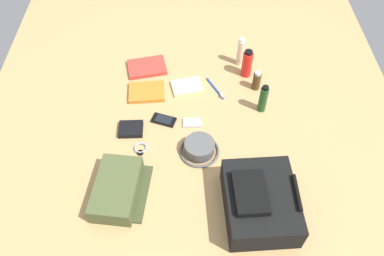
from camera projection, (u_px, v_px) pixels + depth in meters
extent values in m
cube|color=tan|center=(192.00, 135.00, 1.77)|extent=(2.64, 2.02, 0.02)
cube|color=black|center=(260.00, 202.00, 1.48)|extent=(0.35, 0.29, 0.13)
cube|color=black|center=(250.00, 193.00, 1.41)|extent=(0.19, 0.13, 0.03)
cylinder|color=black|center=(297.00, 192.00, 1.42)|extent=(0.15, 0.02, 0.02)
cube|color=#47512D|center=(117.00, 189.00, 1.53)|extent=(0.29, 0.20, 0.08)
cube|color=#394124|center=(141.00, 193.00, 1.56)|extent=(0.27, 0.09, 0.01)
cylinder|color=#515151|center=(199.00, 147.00, 1.67)|extent=(0.13, 0.13, 0.05)
torus|color=#515151|center=(199.00, 151.00, 1.70)|extent=(0.18, 0.18, 0.01)
cylinder|color=beige|center=(240.00, 53.00, 2.00)|extent=(0.04, 0.04, 0.15)
cylinder|color=silver|center=(242.00, 40.00, 1.93)|extent=(0.03, 0.03, 0.01)
cylinder|color=red|center=(247.00, 64.00, 1.95)|extent=(0.05, 0.05, 0.14)
cylinder|color=black|center=(249.00, 52.00, 1.89)|extent=(0.04, 0.04, 0.01)
cylinder|color=#473319|center=(257.00, 81.00, 1.91)|extent=(0.04, 0.04, 0.09)
cylinder|color=silver|center=(258.00, 73.00, 1.87)|extent=(0.03, 0.03, 0.01)
cylinder|color=#19471E|center=(263.00, 99.00, 1.80)|extent=(0.04, 0.04, 0.14)
cylinder|color=black|center=(266.00, 88.00, 1.74)|extent=(0.03, 0.03, 0.01)
cube|color=red|center=(147.00, 67.00, 2.03)|extent=(0.18, 0.22, 0.02)
cube|color=white|center=(147.00, 68.00, 2.03)|extent=(0.17, 0.21, 0.01)
cube|color=orange|center=(147.00, 92.00, 1.91)|extent=(0.14, 0.18, 0.02)
cube|color=white|center=(147.00, 92.00, 1.91)|extent=(0.14, 0.18, 0.01)
cube|color=black|center=(164.00, 120.00, 1.81)|extent=(0.09, 0.12, 0.01)
cube|color=black|center=(164.00, 119.00, 1.80)|extent=(0.07, 0.09, 0.00)
cube|color=#B7B7BC|center=(191.00, 123.00, 1.80)|extent=(0.05, 0.08, 0.01)
cylinder|color=silver|center=(188.00, 122.00, 1.79)|extent=(0.03, 0.03, 0.00)
torus|color=#99999E|center=(141.00, 148.00, 1.71)|extent=(0.06, 0.06, 0.01)
cylinder|color=black|center=(140.00, 153.00, 1.69)|extent=(0.03, 0.03, 0.01)
cylinder|color=blue|center=(215.00, 88.00, 1.94)|extent=(0.15, 0.09, 0.01)
cube|color=white|center=(222.00, 95.00, 1.89)|extent=(0.02, 0.02, 0.01)
cube|color=black|center=(131.00, 129.00, 1.76)|extent=(0.09, 0.11, 0.02)
cube|color=beige|center=(187.00, 86.00, 1.94)|extent=(0.14, 0.17, 0.02)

